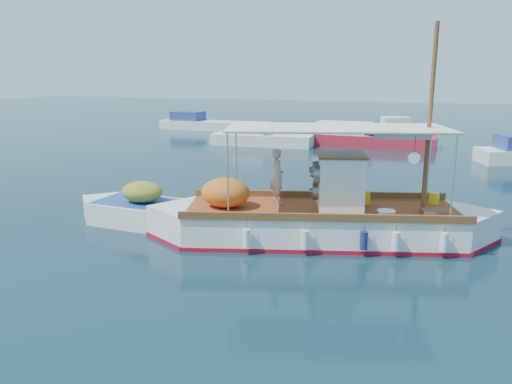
% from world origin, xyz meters
% --- Properties ---
extents(ground, '(160.00, 160.00, 0.00)m').
position_xyz_m(ground, '(0.00, 0.00, 0.00)').
color(ground, black).
rests_on(ground, ground).
extents(fishing_caique, '(10.45, 5.12, 6.65)m').
position_xyz_m(fishing_caique, '(0.40, 0.21, 0.58)').
color(fishing_caique, white).
rests_on(fishing_caique, ground).
extents(dinghy, '(6.89, 2.15, 1.68)m').
position_xyz_m(dinghy, '(-4.82, -0.25, 0.35)').
color(dinghy, white).
rests_on(dinghy, ground).
extents(bg_boat_nw, '(7.30, 2.79, 1.80)m').
position_xyz_m(bg_boat_nw, '(-8.39, 19.33, 0.49)').
color(bg_boat_nw, silver).
rests_on(bg_boat_nw, ground).
extents(bg_boat_n, '(9.88, 3.00, 1.80)m').
position_xyz_m(bg_boat_n, '(-1.62, 21.69, 0.49)').
color(bg_boat_n, '#AA1C2E').
rests_on(bg_boat_n, ground).
extents(bg_boat_far_w, '(7.02, 2.58, 1.80)m').
position_xyz_m(bg_boat_far_w, '(-17.50, 27.25, 0.49)').
color(bg_boat_far_w, silver).
rests_on(bg_boat_far_w, ground).
extents(bg_boat_far_n, '(5.46, 3.45, 1.80)m').
position_xyz_m(bg_boat_far_n, '(0.88, 27.84, 0.49)').
color(bg_boat_far_n, silver).
rests_on(bg_boat_far_n, ground).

